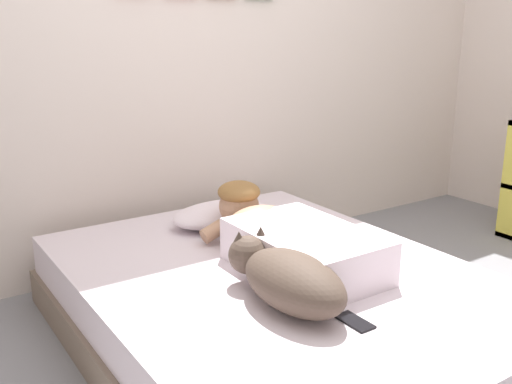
% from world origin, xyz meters
% --- Properties ---
extents(ground_plane, '(12.87, 12.87, 0.00)m').
position_xyz_m(ground_plane, '(0.00, 0.00, 0.00)').
color(ground_plane, gray).
extents(back_wall, '(4.43, 0.12, 2.50)m').
position_xyz_m(back_wall, '(-0.00, 1.38, 1.25)').
color(back_wall, silver).
rests_on(back_wall, ground).
extents(bed, '(1.51, 2.01, 0.34)m').
position_xyz_m(bed, '(-0.28, 0.22, 0.17)').
color(bed, '#726051').
rests_on(bed, ground).
extents(pillow, '(0.52, 0.32, 0.11)m').
position_xyz_m(pillow, '(-0.17, 0.86, 0.39)').
color(pillow, silver).
rests_on(pillow, bed).
extents(person_lying, '(0.43, 0.92, 0.27)m').
position_xyz_m(person_lying, '(-0.19, 0.30, 0.44)').
color(person_lying, silver).
rests_on(person_lying, bed).
extents(dog, '(0.26, 0.57, 0.21)m').
position_xyz_m(dog, '(-0.42, -0.04, 0.44)').
color(dog, '#4C3D33').
rests_on(dog, bed).
extents(coffee_cup, '(0.12, 0.09, 0.07)m').
position_xyz_m(coffee_cup, '(-0.06, 0.73, 0.38)').
color(coffee_cup, white).
rests_on(coffee_cup, bed).
extents(cell_phone, '(0.07, 0.14, 0.01)m').
position_xyz_m(cell_phone, '(-0.31, -0.28, 0.34)').
color(cell_phone, black).
rests_on(cell_phone, bed).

